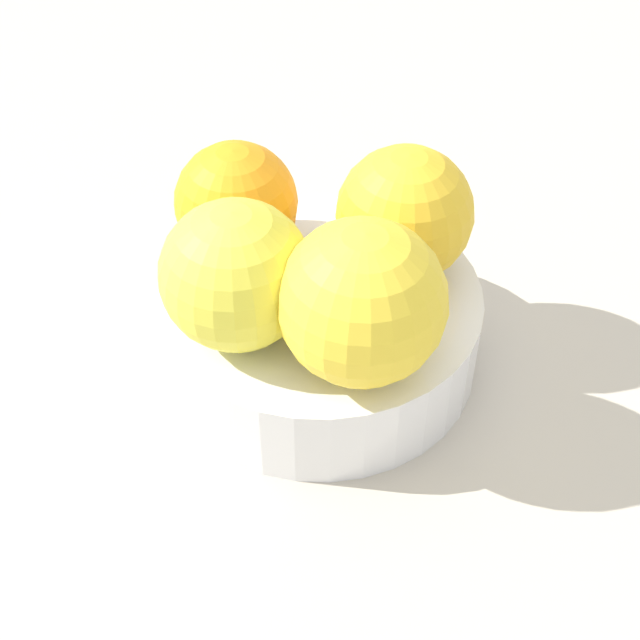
{
  "coord_description": "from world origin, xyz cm",
  "views": [
    {
      "loc": [
        1.88,
        34.04,
        35.81
      ],
      "look_at": [
        0.0,
        0.0,
        2.79
      ],
      "focal_mm": 51.46,
      "sensor_mm": 36.0,
      "label": 1
    }
  ],
  "objects_px": {
    "orange_in_bowl_0": "(236,275)",
    "orange_in_bowl_1": "(405,214)",
    "orange_in_bowl_2": "(362,302)",
    "orange_in_bowl_3": "(236,203)",
    "fruit_bowl": "(320,328)"
  },
  "relations": [
    {
      "from": "orange_in_bowl_0",
      "to": "orange_in_bowl_2",
      "type": "xyz_separation_m",
      "value": [
        -0.06,
        0.02,
        0.0
      ]
    },
    {
      "from": "fruit_bowl",
      "to": "orange_in_bowl_1",
      "type": "relative_size",
      "value": 2.4
    },
    {
      "from": "orange_in_bowl_0",
      "to": "orange_in_bowl_2",
      "type": "relative_size",
      "value": 0.93
    },
    {
      "from": "fruit_bowl",
      "to": "orange_in_bowl_3",
      "type": "bearing_deg",
      "value": -41.56
    },
    {
      "from": "orange_in_bowl_1",
      "to": "orange_in_bowl_0",
      "type": "bearing_deg",
      "value": 27.37
    },
    {
      "from": "fruit_bowl",
      "to": "orange_in_bowl_2",
      "type": "bearing_deg",
      "value": 108.16
    },
    {
      "from": "fruit_bowl",
      "to": "orange_in_bowl_2",
      "type": "xyz_separation_m",
      "value": [
        -0.02,
        0.05,
        0.06
      ]
    },
    {
      "from": "orange_in_bowl_3",
      "to": "orange_in_bowl_0",
      "type": "bearing_deg",
      "value": 90.77
    },
    {
      "from": "fruit_bowl",
      "to": "orange_in_bowl_3",
      "type": "relative_size",
      "value": 2.62
    },
    {
      "from": "orange_in_bowl_1",
      "to": "orange_in_bowl_3",
      "type": "xyz_separation_m",
      "value": [
        0.08,
        -0.02,
        -0.0
      ]
    },
    {
      "from": "orange_in_bowl_1",
      "to": "orange_in_bowl_2",
      "type": "relative_size",
      "value": 0.9
    },
    {
      "from": "orange_in_bowl_2",
      "to": "orange_in_bowl_3",
      "type": "height_order",
      "value": "orange_in_bowl_2"
    },
    {
      "from": "orange_in_bowl_3",
      "to": "orange_in_bowl_2",
      "type": "bearing_deg",
      "value": 123.78
    },
    {
      "from": "orange_in_bowl_0",
      "to": "orange_in_bowl_1",
      "type": "xyz_separation_m",
      "value": [
        -0.08,
        -0.04,
        -0.0
      ]
    },
    {
      "from": "orange_in_bowl_0",
      "to": "orange_in_bowl_3",
      "type": "height_order",
      "value": "orange_in_bowl_0"
    }
  ]
}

